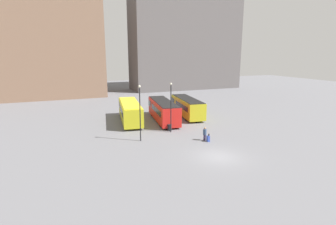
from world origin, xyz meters
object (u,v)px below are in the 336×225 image
(bus_2, at_px, (187,106))
(traveler, at_px, (205,133))
(trash_bin, at_px, (170,127))
(bus_1, at_px, (163,110))
(suitcase, at_px, (208,139))
(bus_0, at_px, (130,111))
(lamp_post_0, at_px, (171,104))
(lamp_post_1, at_px, (140,109))

(bus_2, xyz_separation_m, traveler, (-3.54, -12.02, -0.63))
(trash_bin, bearing_deg, bus_2, 49.61)
(bus_1, xyz_separation_m, traveler, (1.12, -10.62, -0.68))
(traveler, xyz_separation_m, trash_bin, (-2.27, 5.19, -0.51))
(bus_1, height_order, suitcase, bus_1)
(bus_0, distance_m, suitcase, 13.80)
(bus_0, distance_m, bus_2, 9.44)
(bus_0, relative_size, trash_bin, 12.51)
(bus_0, relative_size, suitcase, 10.94)
(suitcase, bearing_deg, bus_1, 14.15)
(traveler, height_order, trash_bin, traveler)
(bus_0, height_order, lamp_post_0, lamp_post_0)
(suitcase, relative_size, lamp_post_0, 0.15)
(suitcase, distance_m, lamp_post_0, 6.54)
(lamp_post_0, height_order, trash_bin, lamp_post_0)
(bus_0, bearing_deg, trash_bin, -143.32)
(bus_1, height_order, lamp_post_0, lamp_post_0)
(lamp_post_1, height_order, trash_bin, lamp_post_1)
(lamp_post_1, bearing_deg, trash_bin, 29.28)
(bus_1, bearing_deg, trash_bin, 175.82)
(bus_0, xyz_separation_m, trash_bin, (3.62, -6.65, -1.15))
(suitcase, xyz_separation_m, lamp_post_1, (-7.11, 3.06, 3.39))
(traveler, relative_size, trash_bin, 1.85)
(bus_0, distance_m, lamp_post_0, 8.39)
(bus_2, xyz_separation_m, trash_bin, (-5.81, -6.83, -1.14))
(bus_2, bearing_deg, suitcase, 172.48)
(lamp_post_0, bearing_deg, bus_2, 51.78)
(lamp_post_1, bearing_deg, bus_1, 54.18)
(traveler, bearing_deg, bus_1, 13.44)
(bus_0, height_order, lamp_post_1, lamp_post_1)
(bus_1, height_order, bus_2, bus_1)
(traveler, distance_m, trash_bin, 5.69)
(traveler, bearing_deg, bus_2, -8.99)
(traveler, xyz_separation_m, lamp_post_1, (-6.92, 2.58, 2.80))
(bus_2, height_order, lamp_post_0, lamp_post_0)
(lamp_post_1, bearing_deg, bus_0, 83.68)
(bus_1, bearing_deg, lamp_post_1, 151.99)
(traveler, distance_m, suitcase, 0.79)
(bus_0, bearing_deg, suitcase, -145.61)
(traveler, height_order, lamp_post_0, lamp_post_0)
(lamp_post_0, relative_size, trash_bin, 7.44)
(bus_1, relative_size, lamp_post_0, 1.72)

